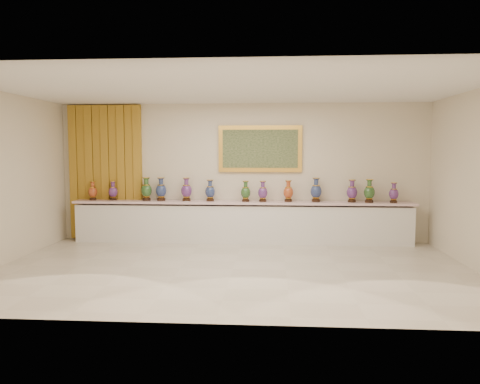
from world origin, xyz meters
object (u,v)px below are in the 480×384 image
object	(u,v)px
vase_0	(93,192)
vase_1	(113,192)
vase_2	(146,190)
counter	(242,223)

from	to	relation	value
vase_0	vase_1	world-z (taller)	vase_1
vase_1	vase_2	xyz separation A→B (m)	(0.75, -0.02, 0.04)
vase_2	counter	bearing A→B (deg)	-0.05
counter	vase_1	bearing A→B (deg)	179.59
counter	vase_2	size ratio (longest dim) A/B	14.43
vase_0	vase_2	distance (m)	1.20
vase_0	vase_2	xyz separation A→B (m)	(1.20, -0.00, 0.04)
counter	vase_2	world-z (taller)	vase_2
counter	vase_1	world-z (taller)	vase_1
vase_2	vase_1	bearing A→B (deg)	178.58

